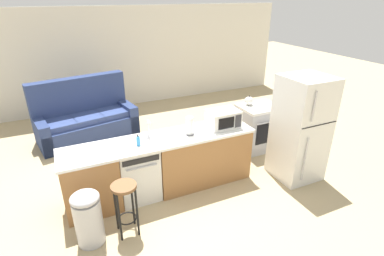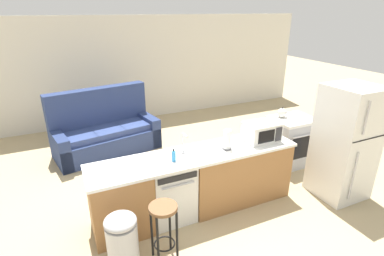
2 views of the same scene
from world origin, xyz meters
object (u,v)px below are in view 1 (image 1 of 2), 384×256
at_px(refrigerator, 301,129).
at_px(kettle, 249,101).
at_px(microwave, 223,119).
at_px(dishwasher, 137,172).
at_px(paper_towel_roll, 190,126).
at_px(soap_bottle, 138,141).
at_px(trash_bin, 88,217).
at_px(stove_range, 258,127).
at_px(bar_stool, 125,199).
at_px(couch, 85,119).

xyz_separation_m(refrigerator, kettle, (-0.17, 1.23, 0.12)).
bearing_deg(microwave, kettle, 34.88).
height_order(dishwasher, paper_towel_roll, paper_towel_roll).
bearing_deg(paper_towel_roll, kettle, 24.36).
distance_m(dishwasher, soap_bottle, 0.56).
height_order(dishwasher, kettle, kettle).
bearing_deg(soap_bottle, trash_bin, -144.48).
height_order(stove_range, soap_bottle, soap_bottle).
distance_m(refrigerator, paper_towel_roll, 1.83).
distance_m(bar_stool, trash_bin, 0.49).
bearing_deg(refrigerator, bar_stool, -177.02).
xyz_separation_m(trash_bin, couch, (0.35, 3.23, 0.02)).
bearing_deg(stove_range, couch, 146.65).
height_order(paper_towel_roll, trash_bin, paper_towel_roll).
bearing_deg(kettle, soap_bottle, -162.67).
bearing_deg(trash_bin, dishwasher, 39.80).
bearing_deg(trash_bin, kettle, 22.61).
distance_m(stove_range, kettle, 0.57).
bearing_deg(microwave, trash_bin, -163.53).
xyz_separation_m(stove_range, trash_bin, (-3.40, -1.22, -0.07)).
bearing_deg(trash_bin, stove_range, 19.70).
relative_size(paper_towel_roll, trash_bin, 0.38).
relative_size(dishwasher, refrigerator, 0.48).
relative_size(trash_bin, couch, 0.35).
relative_size(microwave, bar_stool, 0.68).
height_order(microwave, couch, couch).
relative_size(refrigerator, kettle, 8.49).
distance_m(stove_range, microwave, 1.40).
distance_m(stove_range, soap_bottle, 2.69).
xyz_separation_m(dishwasher, stove_range, (2.60, 0.55, 0.03)).
distance_m(microwave, paper_towel_roll, 0.61).
xyz_separation_m(soap_bottle, kettle, (2.40, 0.75, 0.01)).
bearing_deg(stove_range, paper_towel_roll, -161.46).
relative_size(dishwasher, paper_towel_roll, 2.98).
relative_size(refrigerator, couch, 0.82).
distance_m(dishwasher, stove_range, 2.66).
bearing_deg(couch, microwave, -53.25).
relative_size(paper_towel_roll, couch, 0.13).
height_order(soap_bottle, trash_bin, soap_bottle).
relative_size(kettle, bar_stool, 0.28).
bearing_deg(couch, soap_bottle, -79.46).
bearing_deg(stove_range, dishwasher, -168.09).
height_order(refrigerator, paper_towel_roll, refrigerator).
xyz_separation_m(paper_towel_roll, trash_bin, (-1.66, -0.63, -0.66)).
distance_m(soap_bottle, couch, 2.73).
height_order(kettle, couch, couch).
height_order(dishwasher, microwave, microwave).
bearing_deg(soap_bottle, bar_stool, -120.90).
distance_m(dishwasher, kettle, 2.59).
bearing_deg(microwave, paper_towel_roll, -176.53).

